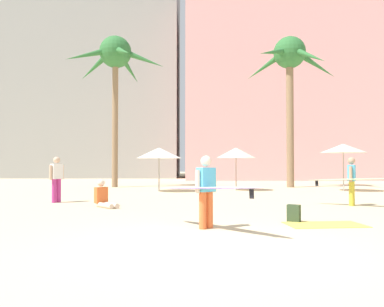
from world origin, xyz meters
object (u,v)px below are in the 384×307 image
person_far_right (354,179)px  backpack (295,214)px  palm_tree_far_left (116,61)px  cafe_umbrella_2 (344,148)px  cafe_umbrella_0 (160,153)px  person_near_right (57,177)px  beach_towel (326,225)px  person_mid_center (105,198)px  palm_tree_left (291,64)px  cafe_umbrella_3 (237,153)px  person_mid_left (207,188)px

person_far_right → backpack: bearing=-100.6°
palm_tree_far_left → backpack: bearing=-62.6°
cafe_umbrella_2 → backpack: cafe_umbrella_2 is taller
palm_tree_far_left → cafe_umbrella_2: palm_tree_far_left is taller
cafe_umbrella_0 → person_near_right: size_ratio=1.37×
beach_towel → person_mid_center: person_mid_center is taller
palm_tree_left → cafe_umbrella_2: bearing=-59.5°
beach_towel → cafe_umbrella_0: bearing=114.1°
cafe_umbrella_3 → beach_towel: cafe_umbrella_3 is taller
person_far_right → person_mid_left: 6.80m
cafe_umbrella_0 → cafe_umbrella_2: (9.48, 0.24, 0.25)m
cafe_umbrella_2 → person_mid_left: (-7.50, -11.41, -1.33)m
cafe_umbrella_0 → person_mid_left: 11.40m
palm_tree_far_left → palm_tree_left: size_ratio=1.01×
palm_tree_far_left → cafe_umbrella_3: palm_tree_far_left is taller
person_mid_center → person_near_right: size_ratio=0.59×
cafe_umbrella_0 → cafe_umbrella_3: cafe_umbrella_3 is taller
cafe_umbrella_2 → beach_towel: (-4.74, -10.82, -2.20)m
person_far_right → person_mid_left: person_far_right is taller
palm_tree_left → cafe_umbrella_0: palm_tree_left is taller
backpack → person_far_right: (2.92, 3.49, 0.69)m
person_far_right → person_near_right: 10.38m
palm_tree_left → person_far_right: bearing=-93.0°
cafe_umbrella_0 → palm_tree_far_left: bearing=129.7°
palm_tree_left → cafe_umbrella_3: size_ratio=4.02×
person_near_right → palm_tree_far_left: bearing=-58.1°
beach_towel → person_near_right: (-8.00, 5.07, 0.90)m
palm_tree_far_left → palm_tree_left: bearing=-0.8°
cafe_umbrella_2 → person_mid_left: bearing=-123.3°
cafe_umbrella_0 → person_near_right: 6.48m
beach_towel → person_far_right: bearing=59.4°
palm_tree_far_left → cafe_umbrella_2: bearing=-15.1°
palm_tree_far_left → backpack: palm_tree_far_left is taller
palm_tree_left → person_mid_center: palm_tree_left is taller
backpack → cafe_umbrella_0: bearing=53.2°
cafe_umbrella_2 → person_near_right: cafe_umbrella_2 is taller
cafe_umbrella_0 → backpack: bearing=-67.8°
cafe_umbrella_2 → person_far_right: cafe_umbrella_2 is taller
cafe_umbrella_0 → person_mid_center: 7.25m
cafe_umbrella_0 → person_mid_center: cafe_umbrella_0 is taller
palm_tree_far_left → person_mid_left: 17.00m
person_near_right → cafe_umbrella_0: bearing=-87.0°
backpack → person_near_right: (-7.40, 4.63, 0.71)m
person_mid_center → person_far_right: bearing=50.4°
palm_tree_far_left → cafe_umbrella_0: palm_tree_far_left is taller
person_mid_center → cafe_umbrella_3: bearing=104.3°
cafe_umbrella_2 → backpack: size_ratio=5.80×
palm_tree_far_left → cafe_umbrella_2: size_ratio=3.77×
palm_tree_far_left → person_near_right: 11.35m
person_mid_center → person_near_right: bearing=-166.9°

